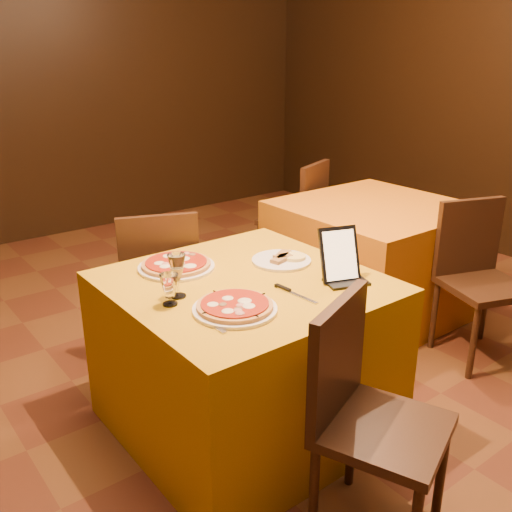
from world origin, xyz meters
TOP-DOWN VIEW (x-y plane):
  - floor at (0.00, 0.00)m, footprint 6.00×7.00m
  - wall_back at (0.00, 3.50)m, footprint 6.00×0.01m
  - main_table at (-0.22, -0.00)m, footprint 1.10×1.10m
  - side_table at (1.23, 0.49)m, footprint 1.10×1.10m
  - chair_main_near at (-0.22, -0.83)m, footprint 0.58×0.58m
  - chair_main_far at (-0.22, 0.83)m, footprint 0.61×0.61m
  - chair_side_near at (1.23, -0.33)m, footprint 0.57×0.57m
  - chair_side_far at (1.23, 1.33)m, footprint 0.61×0.61m
  - pizza_near at (-0.43, -0.23)m, footprint 0.33×0.33m
  - pizza_far at (-0.38, 0.31)m, footprint 0.36×0.36m
  - cutlet_dish at (0.06, 0.07)m, footprint 0.28×0.28m
  - wine_glass at (-0.53, 0.02)m, footprint 0.09×0.09m
  - water_glass at (-0.60, -0.02)m, footprint 0.08×0.08m
  - tablet at (0.12, -0.25)m, footprint 0.20×0.15m
  - knife at (-0.14, -0.27)m, footprint 0.04×0.22m
  - fork_near at (-0.57, -0.27)m, footprint 0.02×0.18m
  - fork_far at (-0.27, 0.30)m, footprint 0.02×0.16m

SIDE VIEW (x-z plane):
  - floor at x=0.00m, z-range -0.01..0.00m
  - main_table at x=-0.22m, z-range 0.00..0.75m
  - side_table at x=1.23m, z-range 0.00..0.75m
  - chair_main_near at x=-0.22m, z-range 0.00..0.91m
  - chair_main_far at x=-0.22m, z-range 0.00..0.91m
  - chair_side_near at x=1.23m, z-range 0.00..0.91m
  - chair_side_far at x=1.23m, z-range 0.00..0.91m
  - knife at x=-0.14m, z-range 0.75..0.76m
  - fork_near at x=-0.57m, z-range 0.75..0.76m
  - fork_far at x=-0.27m, z-range 0.75..0.76m
  - cutlet_dish at x=0.06m, z-range 0.75..0.78m
  - pizza_near at x=-0.43m, z-range 0.75..0.78m
  - pizza_far at x=-0.38m, z-range 0.75..0.78m
  - water_glass at x=-0.60m, z-range 0.75..0.88m
  - wine_glass at x=-0.53m, z-range 0.75..0.94m
  - tablet at x=0.12m, z-range 0.75..0.99m
  - wall_back at x=0.00m, z-range 0.00..2.80m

